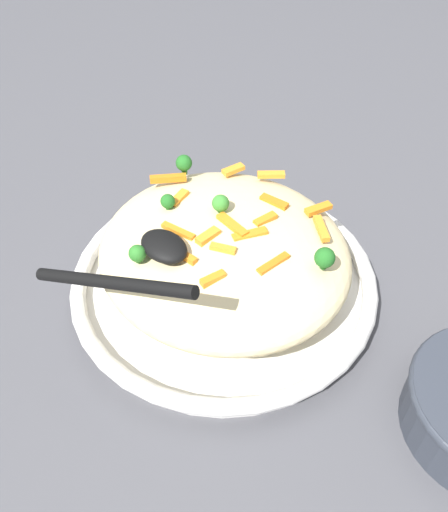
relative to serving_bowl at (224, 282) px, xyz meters
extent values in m
plane|color=#4C4C51|center=(0.00, 0.00, -0.02)|extent=(2.40, 2.40, 0.00)
cylinder|color=white|center=(0.00, 0.00, -0.01)|extent=(0.33, 0.33, 0.02)
torus|color=white|center=(0.00, 0.00, 0.01)|extent=(0.36, 0.36, 0.02)
torus|color=black|center=(0.00, 0.00, 0.01)|extent=(0.35, 0.35, 0.00)
ellipsoid|color=beige|center=(0.00, 0.00, 0.05)|extent=(0.29, 0.27, 0.07)
cube|color=orange|center=(0.03, 0.04, 0.09)|extent=(0.04, 0.02, 0.01)
cube|color=orange|center=(-0.07, 0.00, 0.08)|extent=(0.01, 0.04, 0.01)
cube|color=orange|center=(0.00, 0.06, 0.09)|extent=(0.03, 0.01, 0.01)
cube|color=orange|center=(-0.07, -0.08, 0.08)|extent=(0.04, 0.03, 0.01)
cube|color=orange|center=(0.07, -0.09, 0.08)|extent=(0.02, 0.03, 0.01)
cube|color=orange|center=(-0.05, -0.10, 0.08)|extent=(0.02, 0.03, 0.01)
cube|color=orange|center=(0.07, 0.00, 0.09)|extent=(0.02, 0.03, 0.01)
cube|color=orange|center=(0.00, 0.02, 0.09)|extent=(0.01, 0.03, 0.01)
cube|color=orange|center=(-0.04, 0.06, 0.08)|extent=(0.01, 0.03, 0.01)
cube|color=orange|center=(-0.01, -0.07, 0.08)|extent=(0.03, 0.02, 0.01)
cube|color=orange|center=(0.03, -0.11, 0.08)|extent=(0.03, 0.03, 0.01)
cube|color=orange|center=(-0.02, 0.02, 0.09)|extent=(0.03, 0.02, 0.01)
cube|color=orange|center=(-0.01, -0.01, 0.09)|extent=(0.04, 0.01, 0.01)
cube|color=orange|center=(-0.03, -0.01, 0.09)|extent=(0.03, 0.04, 0.01)
cube|color=orange|center=(-0.02, -0.04, 0.09)|extent=(0.01, 0.03, 0.01)
cube|color=orange|center=(0.11, -0.02, 0.08)|extent=(0.03, 0.04, 0.01)
cylinder|color=#205B1C|center=(0.07, 0.02, 0.08)|extent=(0.01, 0.01, 0.01)
sphere|color=#236B23|center=(0.07, 0.02, 0.09)|extent=(0.02, 0.02, 0.02)
cylinder|color=#296820|center=(0.03, 0.09, 0.08)|extent=(0.01, 0.01, 0.01)
sphere|color=#2D7A28|center=(0.03, 0.09, 0.09)|extent=(0.02, 0.02, 0.02)
cylinder|color=#377928|center=(0.02, -0.02, 0.09)|extent=(0.01, 0.01, 0.01)
sphere|color=#3D8E33|center=(0.02, -0.02, 0.10)|extent=(0.02, 0.02, 0.02)
cylinder|color=#205B1C|center=(0.11, -0.04, 0.08)|extent=(0.01, 0.01, 0.01)
sphere|color=#236B23|center=(0.11, -0.04, 0.10)|extent=(0.02, 0.02, 0.02)
cylinder|color=#205B1C|center=(-0.11, -0.04, 0.08)|extent=(0.01, 0.01, 0.01)
sphere|color=#236B23|center=(-0.11, -0.04, 0.09)|extent=(0.02, 0.02, 0.02)
ellipsoid|color=black|center=(0.02, 0.07, 0.09)|extent=(0.06, 0.04, 0.02)
cylinder|color=black|center=(-0.01, 0.15, 0.12)|extent=(0.17, 0.07, 0.07)
camera|label=1|loc=(-0.30, 0.30, 0.47)|focal=37.39mm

